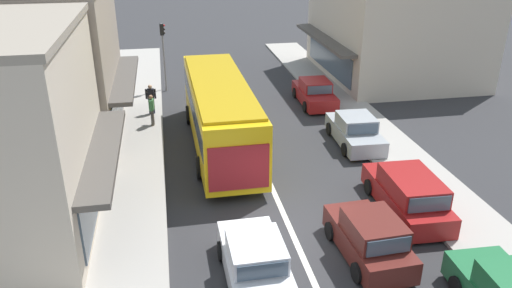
# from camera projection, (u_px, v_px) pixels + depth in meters

# --- Properties ---
(ground_plane) EXTENTS (140.00, 140.00, 0.00)m
(ground_plane) POSITION_uv_depth(u_px,v_px,m) (291.00, 231.00, 17.16)
(ground_plane) COLOR #2D2D30
(lane_centre_line) EXTENTS (0.20, 28.00, 0.01)m
(lane_centre_line) POSITION_uv_depth(u_px,v_px,m) (268.00, 178.00, 20.75)
(lane_centre_line) COLOR silver
(lane_centre_line) RESTS_ON ground
(sidewalk_left) EXTENTS (5.20, 44.00, 0.14)m
(sidewalk_left) POSITION_uv_depth(u_px,v_px,m) (103.00, 168.00, 21.38)
(sidewalk_left) COLOR #A39E96
(sidewalk_left) RESTS_ON ground
(kerb_right) EXTENTS (2.80, 44.00, 0.12)m
(kerb_right) POSITION_uv_depth(u_px,v_px,m) (387.00, 146.00, 23.56)
(kerb_right) COLOR #A39E96
(kerb_right) RESTS_ON ground
(shopfront_mid_block) EXTENTS (8.83, 8.81, 7.33)m
(shopfront_mid_block) POSITION_uv_depth(u_px,v_px,m) (28.00, 63.00, 23.48)
(shopfront_mid_block) COLOR gray
(shopfront_mid_block) RESTS_ON ground
(building_right_far) EXTENTS (10.03, 10.78, 8.07)m
(building_right_far) POSITION_uv_depth(u_px,v_px,m) (396.00, 16.00, 33.10)
(building_right_far) COLOR beige
(building_right_far) RESTS_ON ground
(city_bus) EXTENTS (2.82, 10.88, 3.23)m
(city_bus) POSITION_uv_depth(u_px,v_px,m) (220.00, 110.00, 22.84)
(city_bus) COLOR yellow
(city_bus) RESTS_ON ground
(hatchback_queue_gap_filler) EXTENTS (1.94, 3.77, 1.54)m
(hatchback_queue_gap_filler) POSITION_uv_depth(u_px,v_px,m) (369.00, 238.00, 15.56)
(hatchback_queue_gap_filler) COLOR #561E19
(hatchback_queue_gap_filler) RESTS_ON ground
(sedan_adjacent_lane_trail) EXTENTS (1.93, 4.21, 1.47)m
(sedan_adjacent_lane_trail) POSITION_uv_depth(u_px,v_px,m) (256.00, 264.00, 14.47)
(sedan_adjacent_lane_trail) COLOR silver
(sedan_adjacent_lane_trail) RESTS_ON ground
(parked_wagon_kerb_second) EXTENTS (2.05, 4.56, 1.58)m
(parked_wagon_kerb_second) POSITION_uv_depth(u_px,v_px,m) (408.00, 194.00, 18.01)
(parked_wagon_kerb_second) COLOR maroon
(parked_wagon_kerb_second) RESTS_ON ground
(parked_sedan_kerb_third) EXTENTS (2.02, 4.26, 1.47)m
(parked_sedan_kerb_third) POSITION_uv_depth(u_px,v_px,m) (355.00, 131.00, 23.66)
(parked_sedan_kerb_third) COLOR #9EA3A8
(parked_sedan_kerb_third) RESTS_ON ground
(parked_sedan_kerb_rear) EXTENTS (1.97, 4.24, 1.47)m
(parked_sedan_kerb_rear) POSITION_uv_depth(u_px,v_px,m) (315.00, 93.00, 28.92)
(parked_sedan_kerb_rear) COLOR maroon
(parked_sedan_kerb_rear) RESTS_ON ground
(traffic_light_downstreet) EXTENTS (0.32, 0.24, 4.20)m
(traffic_light_downstreet) POSITION_uv_depth(u_px,v_px,m) (163.00, 46.00, 30.29)
(traffic_light_downstreet) COLOR gray
(traffic_light_downstreet) RESTS_ON ground
(pedestrian_with_handbag_near) EXTENTS (0.29, 0.66, 1.63)m
(pedestrian_with_handbag_near) POSITION_uv_depth(u_px,v_px,m) (152.00, 108.00, 25.41)
(pedestrian_with_handbag_near) COLOR #4C4742
(pedestrian_with_handbag_near) RESTS_ON sidewalk_left
(pedestrian_browsing_midblock) EXTENTS (0.57, 0.24, 1.63)m
(pedestrian_browsing_midblock) POSITION_uv_depth(u_px,v_px,m) (151.00, 97.00, 26.98)
(pedestrian_browsing_midblock) COLOR #232838
(pedestrian_browsing_midblock) RESTS_ON sidewalk_left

